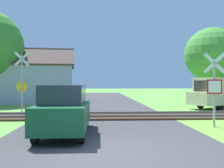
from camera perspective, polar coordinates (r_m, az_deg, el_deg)
name	(u,v)px	position (r m, az deg, el deg)	size (l,w,h in m)	color
ground_plane	(108,152)	(6.92, -0.92, -15.28)	(160.00, 160.00, 0.00)	#5B933D
road_asphalt	(106,136)	(8.86, -1.37, -11.82)	(7.14, 80.00, 0.01)	#38383A
rail_track	(104,116)	(13.63, -1.90, -7.36)	(60.00, 2.60, 0.22)	#422D1E
stop_sign_near	(214,86)	(11.25, 22.35, -0.46)	(0.86, 0.23, 3.12)	#9E9EA5
crossing_sign_far	(22,80)	(16.00, -19.90, 0.83)	(0.87, 0.21, 3.76)	#9E9EA5
house	(29,82)	(25.25, -18.41, 0.34)	(9.13, 6.74, 5.27)	#99A3B7
tree_far	(212,55)	(28.88, 21.87, 6.21)	(5.78, 5.78, 7.79)	#513823
mail_truck	(221,92)	(19.87, 23.65, -1.59)	(5.20, 3.89, 2.24)	beige
parked_car	(64,110)	(9.10, -10.81, -5.82)	(1.65, 4.00, 1.78)	#144C2D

